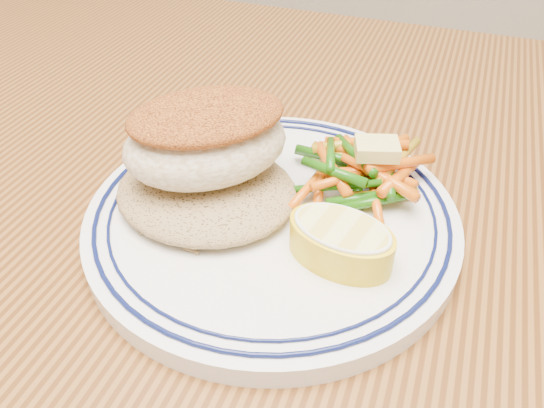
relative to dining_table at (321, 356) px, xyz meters
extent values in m
cube|color=#502C10|center=(0.00, 0.00, 0.08)|extent=(1.50, 0.90, 0.04)
cylinder|color=#502C10|center=(-0.68, 0.38, -0.30)|extent=(0.07, 0.07, 0.71)
cylinder|color=white|center=(-0.05, 0.02, 0.10)|extent=(0.25, 0.25, 0.01)
torus|color=#0A113F|center=(-0.05, 0.02, 0.11)|extent=(0.24, 0.24, 0.00)
torus|color=#0A113F|center=(-0.05, 0.02, 0.11)|extent=(0.22, 0.22, 0.00)
ellipsoid|color=olive|center=(-0.09, 0.02, 0.12)|extent=(0.13, 0.11, 0.02)
ellipsoid|color=beige|center=(-0.10, 0.03, 0.15)|extent=(0.13, 0.13, 0.05)
ellipsoid|color=#9A4E18|center=(-0.10, 0.03, 0.17)|extent=(0.13, 0.12, 0.02)
cylinder|color=#19530A|center=(0.00, 0.07, 0.12)|extent=(0.02, 0.05, 0.01)
cylinder|color=#AC8512|center=(0.01, 0.10, 0.12)|extent=(0.05, 0.02, 0.01)
cylinder|color=#19530A|center=(0.00, 0.08, 0.12)|extent=(0.06, 0.02, 0.02)
cylinder|color=#AC8512|center=(0.02, 0.06, 0.12)|extent=(0.05, 0.03, 0.01)
cylinder|color=#19530A|center=(-0.02, 0.09, 0.12)|extent=(0.06, 0.02, 0.01)
cylinder|color=#DA5C0A|center=(-0.02, 0.05, 0.12)|extent=(0.02, 0.05, 0.01)
cylinder|color=#19530A|center=(0.02, 0.05, 0.12)|extent=(0.05, 0.03, 0.01)
cylinder|color=#DA5C0A|center=(0.02, 0.08, 0.12)|extent=(0.05, 0.03, 0.01)
cylinder|color=#DA5C0A|center=(0.00, 0.10, 0.12)|extent=(0.05, 0.04, 0.01)
cylinder|color=#DA5C0A|center=(0.02, 0.08, 0.12)|extent=(0.04, 0.05, 0.01)
cylinder|color=#DA5C0A|center=(0.02, 0.05, 0.12)|extent=(0.02, 0.06, 0.01)
cylinder|color=#19530A|center=(0.01, 0.04, 0.12)|extent=(0.04, 0.03, 0.01)
cylinder|color=#AC8512|center=(-0.02, 0.09, 0.12)|extent=(0.05, 0.02, 0.01)
cylinder|color=#DA5C0A|center=(-0.03, 0.04, 0.12)|extent=(0.01, 0.05, 0.01)
cylinder|color=#DA5C0A|center=(0.01, 0.10, 0.13)|extent=(0.05, 0.03, 0.01)
cylinder|color=#DA5C0A|center=(0.03, 0.07, 0.13)|extent=(0.02, 0.06, 0.01)
cylinder|color=#19530A|center=(-0.01, 0.05, 0.12)|extent=(0.06, 0.03, 0.01)
cylinder|color=#19530A|center=(0.02, 0.07, 0.13)|extent=(0.02, 0.06, 0.01)
cylinder|color=#DA5C0A|center=(0.00, 0.07, 0.13)|extent=(0.05, 0.02, 0.01)
cylinder|color=#19530A|center=(-0.02, 0.08, 0.13)|extent=(0.05, 0.01, 0.01)
cylinder|color=#DA5C0A|center=(-0.02, 0.06, 0.13)|extent=(0.04, 0.05, 0.01)
cylinder|color=#DA5C0A|center=(-0.01, 0.09, 0.13)|extent=(0.05, 0.01, 0.01)
cylinder|color=#DA5C0A|center=(-0.01, 0.05, 0.13)|extent=(0.04, 0.05, 0.01)
cylinder|color=#DA5C0A|center=(0.02, 0.06, 0.13)|extent=(0.05, 0.04, 0.01)
cylinder|color=#DA5C0A|center=(0.01, 0.09, 0.13)|extent=(0.04, 0.04, 0.01)
cylinder|color=#DA5C0A|center=(0.01, 0.06, 0.13)|extent=(0.06, 0.02, 0.01)
cylinder|color=#AC8512|center=(0.02, 0.09, 0.13)|extent=(0.02, 0.06, 0.01)
cylinder|color=#DA5C0A|center=(0.03, 0.08, 0.13)|extent=(0.05, 0.05, 0.01)
cylinder|color=#AC8512|center=(-0.01, 0.09, 0.13)|extent=(0.05, 0.04, 0.01)
cylinder|color=#19530A|center=(-0.01, 0.05, 0.13)|extent=(0.05, 0.02, 0.01)
cylinder|color=#19530A|center=(-0.02, 0.07, 0.13)|extent=(0.02, 0.05, 0.01)
cylinder|color=#DA5C0A|center=(0.00, 0.10, 0.13)|extent=(0.06, 0.01, 0.02)
cylinder|color=#19530A|center=(-0.01, 0.08, 0.13)|extent=(0.04, 0.05, 0.01)
cube|color=#E9D872|center=(0.01, 0.07, 0.15)|extent=(0.03, 0.03, 0.01)
torus|color=white|center=(0.01, -0.01, 0.14)|extent=(0.07, 0.07, 0.00)
camera|label=1|loc=(0.05, -0.24, 0.34)|focal=35.00mm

